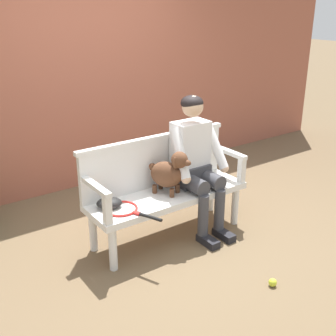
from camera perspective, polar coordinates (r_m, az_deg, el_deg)
name	(u,v)px	position (r m, az deg, el deg)	size (l,w,h in m)	color
ground_plane	(168,236)	(4.20, 0.00, -8.98)	(40.00, 40.00, 0.00)	brown
brick_garden_fence	(82,84)	(5.24, -11.38, 10.88)	(8.00, 0.30, 2.41)	#9E5642
garden_bench	(168,199)	(4.02, 0.00, -4.16)	(1.55, 0.49, 0.45)	white
bench_backrest	(155,161)	(4.06, -1.77, 0.97)	(1.59, 0.06, 0.50)	white
bench_armrest_left_end	(100,196)	(3.50, -9.05, -3.72)	(0.06, 0.49, 0.28)	white
bench_armrest_right_end	(234,160)	(4.29, 8.72, 1.12)	(0.06, 0.49, 0.28)	white
person_seated	(196,159)	(4.05, 3.69, 1.17)	(0.56, 0.65, 1.32)	black
dog_on_bench	(170,172)	(3.90, 0.21, -0.57)	(0.32, 0.42, 0.43)	brown
tennis_racket	(124,209)	(3.69, -5.93, -5.50)	(0.38, 0.58, 0.03)	red
baseball_glove	(109,203)	(3.73, -7.83, -4.65)	(0.22, 0.17, 0.09)	black
tennis_ball	(273,282)	(3.62, 13.76, -14.59)	(0.07, 0.07, 0.07)	#CCDB33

